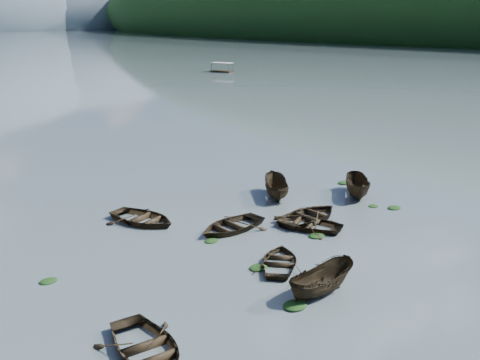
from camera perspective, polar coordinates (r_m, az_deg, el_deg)
ground_plane at (r=30.10m, az=14.30°, el=-8.87°), size 2400.00×2400.00×0.00m
haze_mtn_d at (r=978.07m, az=-17.91°, el=15.18°), size 520.00×520.00×220.00m
rowboat_0 at (r=22.61m, az=-9.90°, el=-17.84°), size 3.79×5.04×0.99m
rowboat_1 at (r=29.36m, az=4.28°, el=-9.04°), size 4.87×4.85×0.83m
rowboat_2 at (r=26.79m, az=8.61°, el=-11.87°), size 4.26×1.78×1.62m
rowboat_3 at (r=34.60m, az=7.09°, el=-5.02°), size 4.90×5.53×0.95m
rowboat_4 at (r=35.79m, az=7.46°, el=-4.28°), size 5.33×4.06×1.03m
rowboat_5 at (r=41.24m, az=12.41°, el=-1.68°), size 4.42×4.51×1.77m
rowboat_6 at (r=35.69m, az=-10.32°, el=-4.48°), size 4.89×5.75×1.01m
rowboat_7 at (r=33.94m, az=-0.95°, el=-5.33°), size 5.04×3.82×0.98m
rowboat_8 at (r=40.16m, az=3.83°, el=-1.82°), size 3.86×4.59×1.71m
weed_clump_0 at (r=25.53m, az=5.88°, el=-13.29°), size 1.21×0.99×0.26m
weed_clump_1 at (r=28.92m, az=1.98°, el=-9.42°), size 1.05×0.84×0.23m
weed_clump_2 at (r=33.24m, az=8.18°, el=-5.99°), size 1.06×0.85×0.23m
weed_clump_3 at (r=39.22m, az=14.03°, el=-2.76°), size 0.77×0.65×0.17m
weed_clump_4 at (r=39.21m, az=16.12°, el=-2.93°), size 1.02×0.81×0.21m
weed_clump_5 at (r=29.23m, az=-19.75°, el=-10.18°), size 0.91×0.74×0.19m
weed_clump_6 at (r=32.26m, az=-3.07°, el=-6.56°), size 0.89×0.74×0.18m
weed_clump_7 at (r=44.18m, az=11.02°, el=-0.36°), size 1.06×0.85×0.23m
pontoon_right at (r=139.03m, az=-1.91°, el=11.43°), size 4.31×6.42×2.28m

